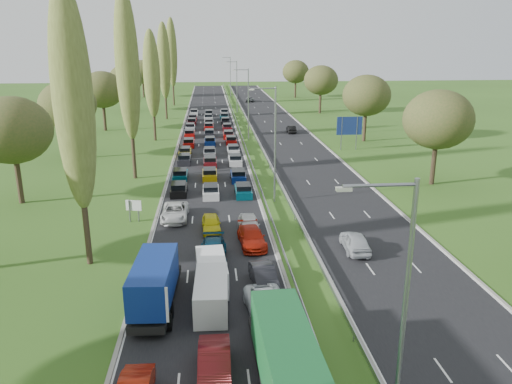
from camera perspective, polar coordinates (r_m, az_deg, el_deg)
name	(u,v)px	position (r m, az deg, el deg)	size (l,w,h in m)	color
ground	(248,138)	(88.66, -0.95, 6.23)	(260.00, 260.00, 0.00)	#31561B
near_carriageway	(209,136)	(90.87, -5.35, 6.42)	(10.50, 215.00, 0.04)	black
far_carriageway	(283,135)	(91.85, 3.16, 6.58)	(10.50, 215.00, 0.04)	black
central_reservation	(247,132)	(91.02, -1.08, 6.86)	(2.36, 215.00, 0.32)	gray
lamp_columns	(248,105)	(85.78, -0.87, 9.93)	(0.18, 140.18, 12.00)	gray
poplar_row	(143,70)	(75.77, -12.78, 13.48)	(2.80, 127.80, 22.44)	#2D2116
woodland_left	(61,108)	(72.83, -21.39, 8.91)	(8.00, 166.00, 11.10)	#2D2116
woodland_right	(383,101)	(78.54, 14.36, 10.02)	(8.00, 153.00, 11.10)	#2D2116
traffic_queue_fill	(209,139)	(85.78, -5.36, 6.10)	(8.99, 68.29, 0.80)	black
near_car_2	(175,212)	(47.93, -9.25, -2.27)	(2.42, 5.24, 1.46)	silver
near_car_5	(214,365)	(26.32, -4.78, -19.14)	(1.63, 4.66, 1.54)	maroon
near_car_7	(213,252)	(38.72, -4.90, -6.81)	(2.04, 5.02, 1.46)	#042F49
near_car_8	(211,224)	(44.60, -5.14, -3.63)	(1.63, 4.06, 1.38)	#CAC10D
near_car_9	(264,277)	(34.68, 0.91, -9.70)	(1.54, 4.41, 1.45)	black
near_car_10	(267,306)	(31.30, 1.26, -12.85)	(2.35, 5.11, 1.42)	silver
near_car_11	(252,237)	(41.41, -0.50, -5.15)	(2.03, 4.99, 1.45)	#A51A0A
near_car_12	(249,225)	(43.87, -0.80, -3.79)	(1.84, 4.58, 1.56)	silver
far_car_0	(355,241)	(41.13, 11.25, -5.57)	(1.84, 4.56, 1.55)	#ADB1B7
far_car_1	(291,129)	(93.61, 4.04, 7.18)	(1.41, 4.05, 1.34)	black
far_car_2	(250,99)	(143.83, -0.68, 10.57)	(2.26, 4.90, 1.36)	gray
blue_lorry	(156,281)	(32.45, -11.38, -9.91)	(2.27, 8.18, 3.45)	black
green_lorry	(288,370)	(23.93, 3.73, -19.60)	(2.33, 12.58, 3.73)	black
white_van_front	(212,271)	(35.05, -5.10, -8.96)	(1.95, 4.97, 2.00)	white
white_van_rear	(211,293)	(32.14, -5.13, -11.41)	(2.02, 5.15, 2.07)	silver
info_sign	(134,208)	(47.93, -13.80, -1.76)	(1.48, 0.47, 2.10)	gray
direction_sign	(349,127)	(79.08, 10.63, 7.29)	(4.00, 0.16, 5.20)	gray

